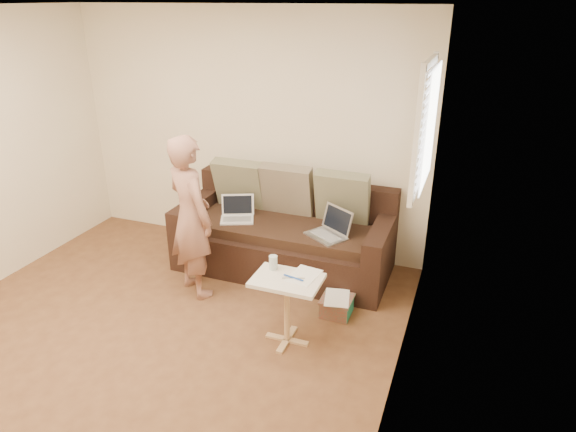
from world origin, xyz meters
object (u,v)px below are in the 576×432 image
object	(u,v)px
person	(191,217)
side_table	(287,310)
laptop_white	(237,221)
drinking_glass	(273,263)
sofa	(283,231)
laptop_silver	(326,237)
striped_box	(337,306)

from	to	relation	value
person	side_table	distance (m)	1.30
laptop_white	drinking_glass	bearing A→B (deg)	-73.74
sofa	laptop_silver	size ratio (longest dim) A/B	5.79
laptop_silver	laptop_white	bearing A→B (deg)	-149.89
laptop_silver	laptop_white	distance (m)	0.98
person	side_table	world-z (taller)	person
person	side_table	xyz separation A→B (m)	(1.12, -0.44, -0.48)
laptop_white	striped_box	distance (m)	1.41
laptop_silver	striped_box	size ratio (longest dim) A/B	1.37
laptop_silver	side_table	bearing A→B (deg)	-58.30
sofa	laptop_white	world-z (taller)	sofa
person	striped_box	size ratio (longest dim) A/B	5.64
sofa	laptop_silver	bearing A→B (deg)	-17.50
laptop_silver	sofa	bearing A→B (deg)	-164.55
person	laptop_silver	bearing A→B (deg)	-123.35
sofa	side_table	bearing A→B (deg)	-67.59
side_table	person	bearing A→B (deg)	158.54
laptop_silver	side_table	xyz separation A→B (m)	(-0.02, -1.01, -0.22)
laptop_white	drinking_glass	distance (m)	1.25
laptop_white	drinking_glass	world-z (taller)	drinking_glass
sofa	drinking_glass	bearing A→B (deg)	-73.15
person	side_table	bearing A→B (deg)	-171.23
drinking_glass	side_table	bearing A→B (deg)	-33.10
laptop_white	person	world-z (taller)	person
sofa	laptop_white	bearing A→B (deg)	-166.92
person	drinking_glass	size ratio (longest dim) A/B	13.07
laptop_white	person	distance (m)	0.69
sofa	laptop_silver	xyz separation A→B (m)	(0.50, -0.16, 0.10)
laptop_white	sofa	bearing A→B (deg)	-10.54
laptop_silver	drinking_glass	distance (m)	0.93
laptop_white	striped_box	world-z (taller)	laptop_white
laptop_silver	drinking_glass	world-z (taller)	drinking_glass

